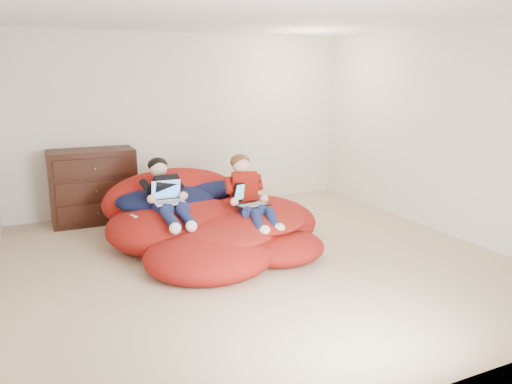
{
  "coord_description": "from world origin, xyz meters",
  "views": [
    {
      "loc": [
        -2.15,
        -4.52,
        1.91
      ],
      "look_at": [
        0.05,
        0.17,
        0.7
      ],
      "focal_mm": 35.0,
      "sensor_mm": 36.0,
      "label": 1
    }
  ],
  "objects_px": {
    "laptop_black": "(250,199)",
    "beanbag_pile": "(210,223)",
    "older_boy": "(166,192)",
    "dresser": "(93,186)",
    "laptop_white": "(168,197)",
    "younger_boy": "(249,192)"
  },
  "relations": [
    {
      "from": "laptop_black",
      "to": "beanbag_pile",
      "type": "bearing_deg",
      "value": 142.97
    },
    {
      "from": "beanbag_pile",
      "to": "older_boy",
      "type": "height_order",
      "value": "older_boy"
    },
    {
      "from": "older_boy",
      "to": "beanbag_pile",
      "type": "bearing_deg",
      "value": -9.63
    },
    {
      "from": "dresser",
      "to": "laptop_white",
      "type": "xyz_separation_m",
      "value": [
        0.59,
        -1.54,
        0.14
      ]
    },
    {
      "from": "dresser",
      "to": "beanbag_pile",
      "type": "distance_m",
      "value": 1.88
    },
    {
      "from": "dresser",
      "to": "older_boy",
      "type": "relative_size",
      "value": 0.98
    },
    {
      "from": "older_boy",
      "to": "younger_boy",
      "type": "height_order",
      "value": "younger_boy"
    },
    {
      "from": "dresser",
      "to": "laptop_white",
      "type": "distance_m",
      "value": 1.65
    },
    {
      "from": "beanbag_pile",
      "to": "laptop_black",
      "type": "height_order",
      "value": "beanbag_pile"
    },
    {
      "from": "younger_boy",
      "to": "laptop_black",
      "type": "bearing_deg",
      "value": -90.0
    },
    {
      "from": "beanbag_pile",
      "to": "laptop_white",
      "type": "distance_m",
      "value": 0.61
    },
    {
      "from": "younger_boy",
      "to": "laptop_white",
      "type": "bearing_deg",
      "value": 164.33
    },
    {
      "from": "dresser",
      "to": "younger_boy",
      "type": "bearing_deg",
      "value": -50.79
    },
    {
      "from": "beanbag_pile",
      "to": "laptop_black",
      "type": "xyz_separation_m",
      "value": [
        0.37,
        -0.28,
        0.32
      ]
    },
    {
      "from": "older_boy",
      "to": "laptop_white",
      "type": "relative_size",
      "value": 3.37
    },
    {
      "from": "older_boy",
      "to": "dresser",
      "type": "bearing_deg",
      "value": 112.36
    },
    {
      "from": "laptop_white",
      "to": "older_boy",
      "type": "bearing_deg",
      "value": 90.0
    },
    {
      "from": "beanbag_pile",
      "to": "laptop_white",
      "type": "relative_size",
      "value": 7.5
    },
    {
      "from": "beanbag_pile",
      "to": "laptop_black",
      "type": "distance_m",
      "value": 0.56
    },
    {
      "from": "dresser",
      "to": "beanbag_pile",
      "type": "xyz_separation_m",
      "value": [
        1.08,
        -1.52,
        -0.23
      ]
    },
    {
      "from": "beanbag_pile",
      "to": "laptop_black",
      "type": "bearing_deg",
      "value": -37.03
    },
    {
      "from": "beanbag_pile",
      "to": "older_boy",
      "type": "xyz_separation_m",
      "value": [
        -0.48,
        0.08,
        0.4
      ]
    }
  ]
}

